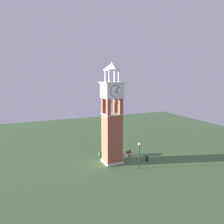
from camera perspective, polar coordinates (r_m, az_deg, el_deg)
The scene contains 6 objects.
ground at distance 37.91m, azimuth 0.00°, elevation -12.77°, with size 80.00×80.00×0.00m, color #476B3D.
clock_tower at distance 35.90m, azimuth 0.00°, elevation -2.68°, with size 3.28×3.28×16.48m.
park_bench at distance 40.59m, azimuth 4.36°, elevation -10.54°, with size 1.11×1.63×0.95m.
lamp_post at distance 34.68m, azimuth 7.04°, elevation -9.95°, with size 0.36×0.36×4.16m.
trash_bin at distance 38.74m, azimuth 8.99°, elevation -11.75°, with size 0.52×0.52×0.80m, color #2D2D33.
shrub_near_entry at distance 40.14m, azimuth -2.96°, elevation -10.79°, with size 0.91×0.91×0.92m, color #28562D.
Camera 1 is at (-32.17, 14.07, 14.29)m, focal length 35.50 mm.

